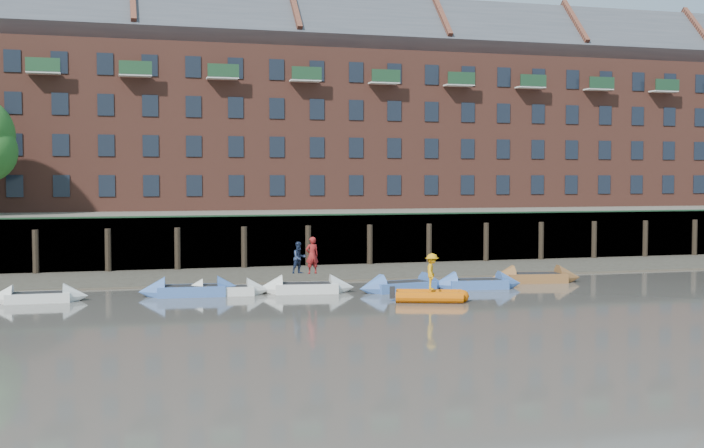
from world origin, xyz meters
name	(u,v)px	position (x,y,z in m)	size (l,w,h in m)	color
ground	(481,321)	(0.00, 0.00, 0.00)	(220.00, 220.00, 0.00)	#56514B
foreshore	(356,273)	(0.00, 18.00, 0.00)	(110.00, 8.00, 0.50)	#3D382F
mud_band	(372,279)	(0.00, 14.60, 0.00)	(110.00, 1.60, 0.10)	#4C4336
river_wall	(337,240)	(0.00, 22.38, 1.59)	(110.00, 1.23, 3.30)	#2D2A26
bank_terrace	(293,228)	(0.00, 36.00, 1.60)	(110.00, 28.00, 3.20)	#5E594D
apartment_terrace	(290,85)	(0.00, 36.99, 12.82)	(80.60, 15.56, 20.98)	brown
rowboat_0	(38,297)	(-17.07, 10.13, 0.22)	(4.32, 1.30, 1.25)	silver
rowboat_1	(191,291)	(-10.25, 10.36, 0.25)	(4.99, 1.82, 1.42)	#3D62AC
rowboat_2	(225,291)	(-8.67, 10.23, 0.22)	(4.29, 1.57, 1.22)	silver
rowboat_3	(306,288)	(-4.77, 10.00, 0.24)	(4.84, 1.99, 1.36)	silver
rowboat_4	(403,286)	(-0.05, 9.26, 0.24)	(4.91, 2.14, 1.38)	#3D62AC
rowboat_5	(477,284)	(3.88, 9.28, 0.24)	(4.73, 1.83, 1.34)	#3D62AC
rowboat_6	(535,278)	(7.95, 10.84, 0.25)	(5.08, 2.22, 1.42)	brown
rib_tender	(432,296)	(0.06, 5.55, 0.25)	(3.38, 2.46, 0.57)	#D05704
person_rower_a	(312,255)	(-4.46, 10.06, 1.81)	(0.65, 0.43, 1.80)	maroon
person_rower_b	(299,258)	(-5.06, 10.22, 1.69)	(0.76, 0.59, 1.55)	#19233F
person_rib_crew	(432,272)	(0.06, 5.59, 1.35)	(1.06, 0.61, 1.64)	orange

